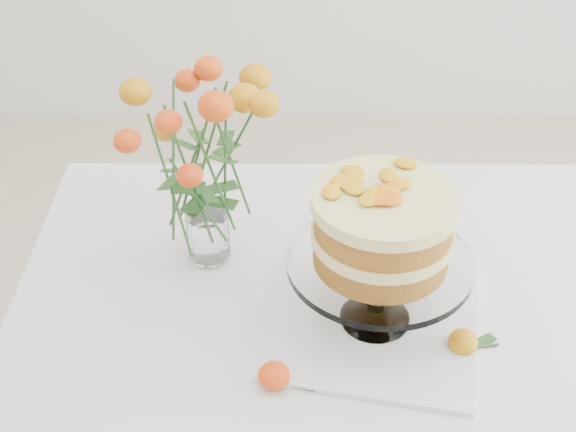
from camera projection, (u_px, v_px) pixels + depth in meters
name	position (u px, v px, depth m)	size (l,w,h in m)	color
table	(431.00, 351.00, 1.37)	(1.43, 0.93, 0.76)	tan
napkin	(374.00, 321.00, 1.30)	(0.33, 0.33, 0.01)	white
cake_stand	(382.00, 235.00, 1.19)	(0.29, 0.29, 0.26)	white
rose_vase	(202.00, 153.00, 1.31)	(0.27, 0.27, 0.38)	white
loose_rose_near	(463.00, 342.00, 1.24)	(0.08, 0.05, 0.04)	orange
loose_rose_far	(274.00, 376.00, 1.19)	(0.09, 0.05, 0.04)	red
stray_petal_a	(368.00, 360.00, 1.24)	(0.03, 0.02, 0.00)	#E2A40E
stray_petal_b	(436.00, 380.00, 1.20)	(0.03, 0.02, 0.00)	#E2A40E
stray_petal_c	(468.00, 401.00, 1.17)	(0.03, 0.02, 0.00)	#E2A40E
stray_petal_d	(278.00, 337.00, 1.28)	(0.03, 0.02, 0.00)	#E2A40E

